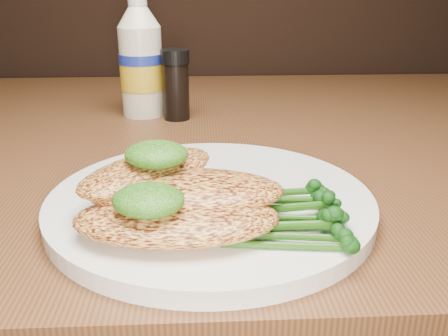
{
  "coord_description": "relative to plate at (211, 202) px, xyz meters",
  "views": [
    {
      "loc": [
        0.03,
        0.41,
        0.95
      ],
      "look_at": [
        0.05,
        0.81,
        0.79
      ],
      "focal_mm": 39.13,
      "sensor_mm": 36.0,
      "label": 1
    }
  ],
  "objects": [
    {
      "name": "plate",
      "position": [
        0.0,
        0.0,
        0.0
      ],
      "size": [
        0.29,
        0.29,
        0.02
      ],
      "primitive_type": "cylinder",
      "color": "white",
      "rests_on": "dining_table"
    },
    {
      "name": "chicken_front",
      "position": [
        -0.03,
        -0.07,
        0.02
      ],
      "size": [
        0.16,
        0.09,
        0.03
      ],
      "primitive_type": "ellipsoid",
      "rotation": [
        0.0,
        0.0,
        -0.01
      ],
      "color": "#F7AA4E",
      "rests_on": "plate"
    },
    {
      "name": "chicken_mid",
      "position": [
        -0.02,
        -0.04,
        0.03
      ],
      "size": [
        0.17,
        0.09,
        0.02
      ],
      "primitive_type": "ellipsoid",
      "rotation": [
        0.0,
        0.0,
        -0.05
      ],
      "color": "#F7AA4E",
      "rests_on": "plate"
    },
    {
      "name": "chicken_back",
      "position": [
        -0.05,
        -0.01,
        0.04
      ],
      "size": [
        0.14,
        0.15,
        0.02
      ],
      "primitive_type": "ellipsoid",
      "rotation": [
        0.0,
        0.0,
        0.8
      ],
      "color": "#F7AA4E",
      "rests_on": "plate"
    },
    {
      "name": "pesto_front",
      "position": [
        -0.05,
        -0.08,
        0.04
      ],
      "size": [
        0.07,
        0.06,
        0.02
      ],
      "primitive_type": "ellipsoid",
      "rotation": [
        0.0,
        0.0,
        -0.36
      ],
      "color": "black",
      "rests_on": "chicken_front"
    },
    {
      "name": "pesto_back",
      "position": [
        -0.04,
        -0.02,
        0.05
      ],
      "size": [
        0.07,
        0.06,
        0.02
      ],
      "primitive_type": "ellipsoid",
      "rotation": [
        0.0,
        0.0,
        -0.35
      ],
      "color": "black",
      "rests_on": "chicken_back"
    },
    {
      "name": "broccolini_bundle",
      "position": [
        0.05,
        -0.06,
        0.02
      ],
      "size": [
        0.15,
        0.12,
        0.02
      ],
      "primitive_type": null,
      "rotation": [
        0.0,
        0.0,
        -0.03
      ],
      "color": "#204F11",
      "rests_on": "plate"
    },
    {
      "name": "mayo_bottle",
      "position": [
        -0.09,
        0.34,
        0.08
      ],
      "size": [
        0.08,
        0.08,
        0.18
      ],
      "primitive_type": null,
      "rotation": [
        0.0,
        0.0,
        -0.32
      ],
      "color": "#EEEACA",
      "rests_on": "dining_table"
    },
    {
      "name": "pepper_grinder",
      "position": [
        -0.04,
        0.31,
        0.04
      ],
      "size": [
        0.04,
        0.04,
        0.1
      ],
      "primitive_type": null,
      "rotation": [
        0.0,
        0.0,
        0.0
      ],
      "color": "black",
      "rests_on": "dining_table"
    }
  ]
}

